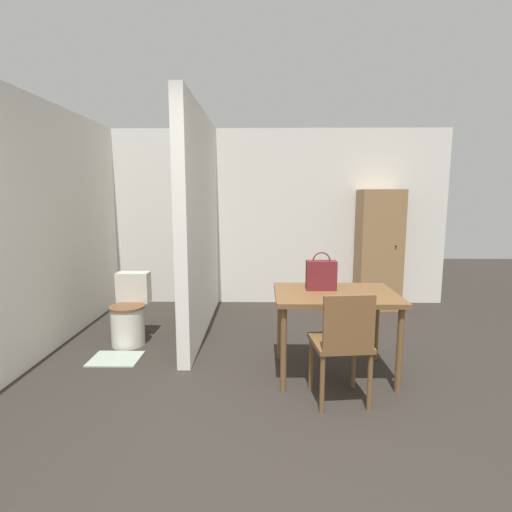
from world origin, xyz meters
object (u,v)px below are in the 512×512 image
dining_table (335,302)px  handbag (321,275)px  wooden_chair (343,342)px  toilet (130,314)px  wooden_cabinet (379,250)px

dining_table → handbag: handbag is taller
wooden_chair → toilet: 2.38m
wooden_cabinet → wooden_chair: bearing=-110.9°
dining_table → toilet: size_ratio=1.42×
toilet → handbag: (1.94, -0.64, 0.56)m
wooden_chair → handbag: size_ratio=2.60×
toilet → wooden_cabinet: (3.03, 1.41, 0.51)m
dining_table → toilet: bearing=160.2°
wooden_cabinet → handbag: bearing=-118.2°
wooden_chair → wooden_cabinet: bearing=63.0°
toilet → handbag: bearing=-18.2°
handbag → wooden_cabinet: wooden_cabinet is taller
wooden_chair → handbag: (-0.08, 0.61, 0.38)m
wooden_chair → wooden_cabinet: size_ratio=0.53×
dining_table → wooden_chair: wooden_chair is taller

